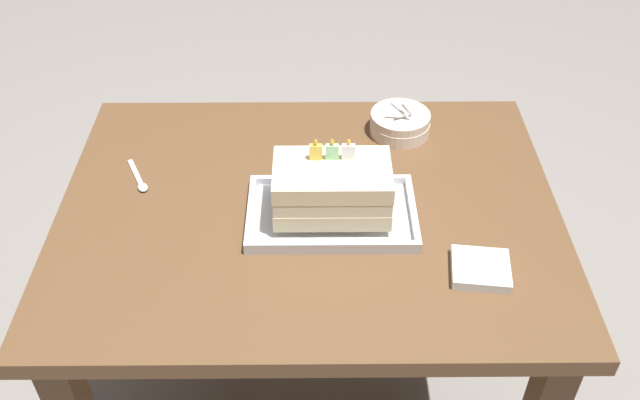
# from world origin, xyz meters

# --- Properties ---
(dining_table) EXTENTS (0.98, 0.75, 0.73)m
(dining_table) POSITION_xyz_m (0.00, 0.00, 0.62)
(dining_table) COLOR brown
(dining_table) RESTS_ON ground_plane
(foil_tray) EXTENTS (0.32, 0.20, 0.02)m
(foil_tray) POSITION_xyz_m (0.04, -0.03, 0.74)
(foil_tray) COLOR silver
(foil_tray) RESTS_ON dining_table
(birthday_cake) EXTENTS (0.22, 0.14, 0.14)m
(birthday_cake) POSITION_xyz_m (0.04, -0.03, 0.81)
(birthday_cake) COLOR beige
(birthday_cake) RESTS_ON foil_tray
(bowl_stack) EXTENTS (0.13, 0.13, 0.10)m
(bowl_stack) POSITION_xyz_m (0.20, 0.25, 0.76)
(bowl_stack) COLOR silver
(bowl_stack) RESTS_ON dining_table
(serving_spoon_near_tray) EXTENTS (0.07, 0.11, 0.01)m
(serving_spoon_near_tray) POSITION_xyz_m (-0.34, 0.07, 0.74)
(serving_spoon_near_tray) COLOR silver
(serving_spoon_near_tray) RESTS_ON dining_table
(napkin_pile) EXTENTS (0.11, 0.11, 0.02)m
(napkin_pile) POSITION_xyz_m (0.31, -0.18, 0.74)
(napkin_pile) COLOR white
(napkin_pile) RESTS_ON dining_table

